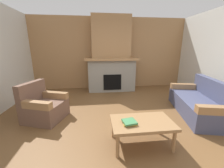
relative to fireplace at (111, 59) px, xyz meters
The scene contains 7 objects.
ground 2.87m from the fireplace, 90.00° to the right, with size 9.00×9.00×0.00m, color brown.
wall_back_wood_panel 0.42m from the fireplace, 90.00° to the left, with size 6.00×0.12×2.70m, color #A87A4C.
fireplace is the anchor object (origin of this frame).
couch 3.14m from the fireplace, 50.51° to the right, with size 1.23×1.95×0.85m.
armchair 2.91m from the fireplace, 129.80° to the right, with size 0.97×0.97×0.85m.
coffee_table 3.35m from the fireplace, 87.44° to the right, with size 1.00×0.60×0.43m.
book_stack_near_edge 3.37m from the fireplace, 91.34° to the right, with size 0.23×0.23×0.05m.
Camera 1 is at (-0.58, -2.58, 1.59)m, focal length 22.28 mm.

